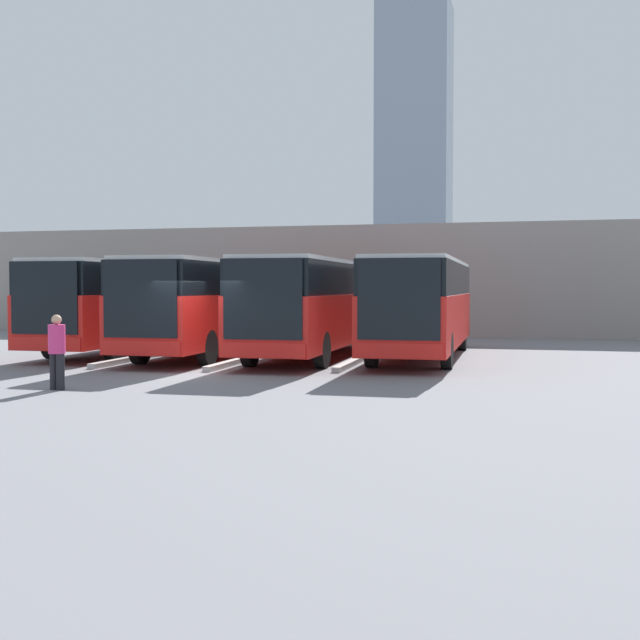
% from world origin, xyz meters
% --- Properties ---
extents(ground_plane, '(600.00, 600.00, 0.00)m').
position_xyz_m(ground_plane, '(0.00, 0.00, 0.00)').
color(ground_plane, slate).
extents(bus_0, '(2.68, 11.44, 3.21)m').
position_xyz_m(bus_0, '(-5.22, -5.97, 1.79)').
color(bus_0, red).
rests_on(bus_0, ground_plane).
extents(curb_divider_0, '(0.38, 7.08, 0.15)m').
position_xyz_m(curb_divider_0, '(-3.48, -4.28, 0.07)').
color(curb_divider_0, '#B2B2AD').
rests_on(curb_divider_0, ground_plane).
extents(bus_1, '(2.68, 11.44, 3.21)m').
position_xyz_m(bus_1, '(-1.74, -5.26, 1.79)').
color(bus_1, red).
rests_on(bus_1, ground_plane).
extents(curb_divider_1, '(0.38, 7.08, 0.15)m').
position_xyz_m(curb_divider_1, '(0.00, -3.57, 0.07)').
color(curb_divider_1, '#B2B2AD').
rests_on(curb_divider_1, ground_plane).
extents(bus_2, '(2.68, 11.44, 3.21)m').
position_xyz_m(bus_2, '(1.74, -5.17, 1.79)').
color(bus_2, red).
rests_on(bus_2, ground_plane).
extents(curb_divider_2, '(0.38, 7.08, 0.15)m').
position_xyz_m(curb_divider_2, '(3.48, -3.48, 0.07)').
color(curb_divider_2, '#B2B2AD').
rests_on(curb_divider_2, ground_plane).
extents(bus_3, '(2.68, 11.44, 3.21)m').
position_xyz_m(bus_3, '(5.22, -5.95, 1.79)').
color(bus_3, red).
rests_on(bus_3, ground_plane).
extents(pedestrian, '(0.47, 0.47, 1.71)m').
position_xyz_m(pedestrian, '(1.73, 4.32, 0.92)').
color(pedestrian, black).
rests_on(pedestrian, ground_plane).
extents(station_building, '(39.92, 12.33, 5.30)m').
position_xyz_m(station_building, '(0.00, -21.94, 2.69)').
color(station_building, gray).
rests_on(station_building, ground_plane).
extents(office_tower, '(18.93, 18.93, 81.45)m').
position_xyz_m(office_tower, '(21.91, -197.41, 40.12)').
color(office_tower, '#7F8EA3').
rests_on(office_tower, ground_plane).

